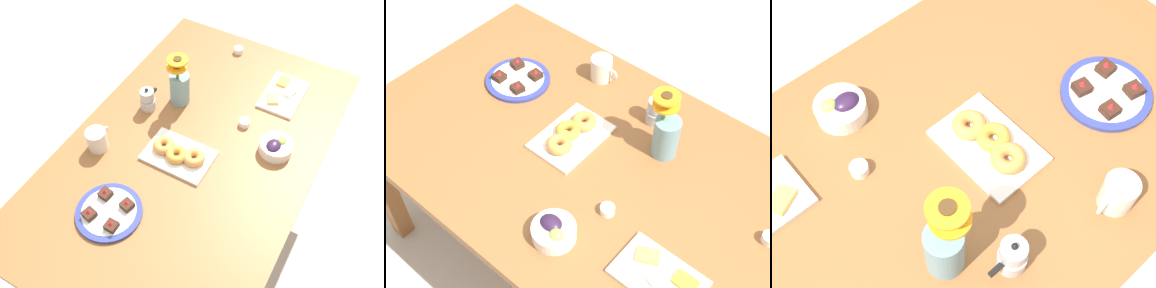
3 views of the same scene
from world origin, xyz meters
The scene contains 11 objects.
ground_plane centered at (0.00, 0.00, 0.00)m, with size 6.00×6.00×0.00m, color #B7B2A8.
dining_table centered at (0.00, 0.00, 0.65)m, with size 1.60×1.00×0.74m.
coffee_mug centered at (-0.18, 0.35, 0.79)m, with size 0.12×0.09×0.10m.
grape_bowl centered at (0.16, -0.31, 0.77)m, with size 0.14×0.14×0.07m.
cheese_platter centered at (0.49, -0.21, 0.75)m, with size 0.26×0.17×0.03m.
croissant_platter centered at (-0.06, 0.03, 0.76)m, with size 0.19×0.28×0.05m.
jam_cup_honey centered at (0.68, 0.10, 0.76)m, with size 0.05×0.05×0.03m.
jam_cup_berry centered at (0.24, -0.13, 0.76)m, with size 0.05×0.05×0.03m.
dessert_plate centered at (-0.42, 0.12, 0.75)m, with size 0.25×0.25×0.05m.
flower_vase centered at (0.23, 0.19, 0.83)m, with size 0.11×0.10×0.27m.
moka_pot centered at (0.12, 0.30, 0.79)m, with size 0.11×0.07×0.12m.
Camera 1 is at (-0.97, -0.54, 2.16)m, focal length 40.00 mm.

